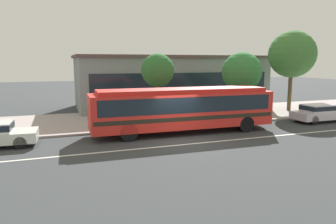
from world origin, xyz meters
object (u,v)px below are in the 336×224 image
(transit_bus, at_px, (183,107))
(pedestrian_walking_along_curb, at_px, (198,109))
(pedestrian_waiting_near_sign, at_px, (217,107))
(street_tree_mid_block, at_px, (242,72))
(street_tree_far_end, at_px, (292,54))
(sedan_far_ahead, at_px, (322,112))
(bus_stop_sign, at_px, (236,101))
(street_tree_near_stop, at_px, (158,71))

(transit_bus, xyz_separation_m, pedestrian_walking_along_curb, (2.07, 2.20, -0.55))
(pedestrian_waiting_near_sign, height_order, street_tree_mid_block, street_tree_mid_block)
(pedestrian_waiting_near_sign, distance_m, pedestrian_walking_along_curb, 1.92)
(pedestrian_walking_along_curb, distance_m, street_tree_far_end, 10.97)
(street_tree_far_end, bearing_deg, transit_bus, -159.04)
(sedan_far_ahead, bearing_deg, transit_bus, 179.94)
(pedestrian_waiting_near_sign, bearing_deg, bus_stop_sign, -43.96)
(bus_stop_sign, xyz_separation_m, street_tree_mid_block, (1.41, 1.59, 1.98))
(pedestrian_waiting_near_sign, distance_m, street_tree_mid_block, 3.53)
(transit_bus, bearing_deg, street_tree_mid_block, 28.64)
(transit_bus, height_order, street_tree_mid_block, street_tree_mid_block)
(street_tree_mid_block, xyz_separation_m, street_tree_far_end, (5.72, 1.16, 1.43))
(transit_bus, relative_size, bus_stop_sign, 4.94)
(transit_bus, xyz_separation_m, sedan_far_ahead, (11.07, -0.01, -0.89))
(street_tree_near_stop, bearing_deg, street_tree_far_end, 2.23)
(sedan_far_ahead, relative_size, bus_stop_sign, 2.07)
(bus_stop_sign, height_order, street_tree_far_end, street_tree_far_end)
(street_tree_near_stop, xyz_separation_m, street_tree_far_end, (12.35, 0.48, 1.28))
(transit_bus, relative_size, street_tree_mid_block, 2.26)
(pedestrian_waiting_near_sign, xyz_separation_m, bus_stop_sign, (1.01, -0.97, 0.53))
(sedan_far_ahead, relative_size, street_tree_far_end, 0.69)
(sedan_far_ahead, distance_m, bus_stop_sign, 6.51)
(street_tree_near_stop, distance_m, street_tree_mid_block, 6.67)
(street_tree_mid_block, bearing_deg, street_tree_near_stop, 174.14)
(sedan_far_ahead, height_order, bus_stop_sign, bus_stop_sign)
(transit_bus, height_order, street_tree_far_end, street_tree_far_end)
(sedan_far_ahead, xyz_separation_m, pedestrian_waiting_near_sign, (-7.18, 2.84, 0.35))
(bus_stop_sign, relative_size, street_tree_far_end, 0.33)
(street_tree_mid_block, bearing_deg, street_tree_far_end, 11.49)
(sedan_far_ahead, height_order, street_tree_far_end, street_tree_far_end)
(sedan_far_ahead, relative_size, street_tree_mid_block, 0.95)
(sedan_far_ahead, height_order, pedestrian_walking_along_curb, pedestrian_walking_along_curb)
(street_tree_mid_block, relative_size, street_tree_far_end, 0.72)
(transit_bus, relative_size, sedan_far_ahead, 2.39)
(street_tree_mid_block, height_order, street_tree_far_end, street_tree_far_end)
(street_tree_far_end, bearing_deg, sedan_far_ahead, -101.61)
(street_tree_mid_block, bearing_deg, pedestrian_waiting_near_sign, -165.70)
(transit_bus, distance_m, pedestrian_walking_along_curb, 3.07)
(pedestrian_walking_along_curb, height_order, street_tree_near_stop, street_tree_near_stop)
(street_tree_far_end, bearing_deg, bus_stop_sign, -158.87)
(bus_stop_sign, xyz_separation_m, street_tree_far_end, (7.12, 2.75, 3.41))
(bus_stop_sign, distance_m, street_tree_near_stop, 6.09)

